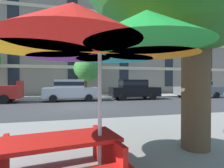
{
  "coord_description": "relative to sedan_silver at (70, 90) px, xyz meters",
  "views": [
    {
      "loc": [
        -0.79,
        -11.85,
        1.63
      ],
      "look_at": [
        3.02,
        3.2,
        1.4
      ],
      "focal_mm": 29.54,
      "sensor_mm": 36.0,
      "label": 1
    }
  ],
  "objects": [
    {
      "name": "picnic_table",
      "position": [
        -0.49,
        -12.66,
        -0.46
      ],
      "size": [
        2.0,
        1.76,
        0.77
      ],
      "color": "red",
      "rests_on": "ground"
    },
    {
      "name": "sidewalk_far",
      "position": [
        0.4,
        3.1,
        -0.89
      ],
      "size": [
        56.0,
        3.6,
        0.12
      ],
      "primitive_type": "cube",
      "color": "#9E998E",
      "rests_on": "ground"
    },
    {
      "name": "apartment_building",
      "position": [
        0.4,
        11.29,
        7.05
      ],
      "size": [
        41.7,
        12.08,
        16.0
      ],
      "color": "gray",
      "rests_on": "ground"
    },
    {
      "name": "street_tree_middle",
      "position": [
        1.63,
        3.14,
        1.92
      ],
      "size": [
        2.58,
        2.6,
        4.06
      ],
      "color": "#4C3823",
      "rests_on": "ground"
    },
    {
      "name": "sedan_silver",
      "position": [
        0.0,
        0.0,
        0.0
      ],
      "size": [
        4.4,
        1.98,
        1.78
      ],
      "color": "#A8AAB2",
      "rests_on": "ground"
    },
    {
      "name": "sedan_gray",
      "position": [
        12.28,
        0.0,
        0.0
      ],
      "size": [
        4.4,
        1.98,
        1.78
      ],
      "color": "slate",
      "rests_on": "ground"
    },
    {
      "name": "patio_umbrella",
      "position": [
        0.13,
        -12.7,
        1.34
      ],
      "size": [
        3.31,
        3.07,
        2.58
      ],
      "color": "silver",
      "rests_on": "ground"
    },
    {
      "name": "sedan_black",
      "position": [
        5.58,
        0.0,
        0.0
      ],
      "size": [
        4.4,
        1.98,
        1.78
      ],
      "color": "black",
      "rests_on": "ground"
    },
    {
      "name": "ground_plane",
      "position": [
        0.4,
        -3.7,
        -0.95
      ],
      "size": [
        120.0,
        120.0,
        0.0
      ],
      "primitive_type": "plane",
      "color": "#38383A"
    }
  ]
}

